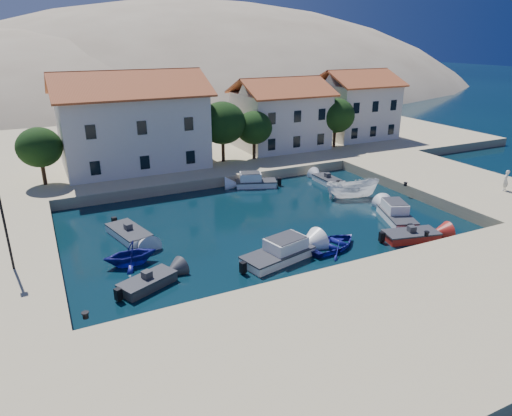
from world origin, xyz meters
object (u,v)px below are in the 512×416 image
(building_mid, at_px, (280,112))
(cabin_cruiser_east, at_px, (397,215))
(rowboat_south, at_px, (332,248))
(boat_east, at_px, (352,198))
(building_right, at_px, (356,103))
(cabin_cruiser_south, at_px, (278,254))
(lamppost, at_px, (1,209))
(pedestrian, at_px, (506,180))
(building_left, at_px, (132,119))

(building_mid, height_order, cabin_cruiser_east, building_mid)
(rowboat_south, xyz_separation_m, boat_east, (7.71, 7.97, 0.00))
(rowboat_south, bearing_deg, building_right, -54.13)
(building_mid, xyz_separation_m, boat_east, (-1.95, -17.27, -5.22))
(building_mid, relative_size, cabin_cruiser_south, 1.96)
(building_right, relative_size, boat_east, 1.93)
(building_right, bearing_deg, rowboat_south, -129.53)
(building_right, relative_size, cabin_cruiser_south, 1.77)
(building_mid, height_order, lamppost, building_mid)
(lamppost, bearing_deg, boat_east, 7.72)
(cabin_cruiser_east, xyz_separation_m, boat_east, (0.18, 6.06, -0.48))
(pedestrian, bearing_deg, boat_east, -50.72)
(lamppost, bearing_deg, rowboat_south, -12.06)
(building_left, relative_size, building_mid, 1.40)
(lamppost, xyz_separation_m, cabin_cruiser_south, (15.52, -4.20, -4.28))
(boat_east, bearing_deg, lamppost, 116.76)
(building_right, height_order, pedestrian, building_right)
(lamppost, bearing_deg, building_left, 60.10)
(cabin_cruiser_south, bearing_deg, cabin_cruiser_east, -4.56)
(building_mid, xyz_separation_m, pedestrian, (9.63, -23.87, -3.28))
(lamppost, height_order, cabin_cruiser_south, lamppost)
(lamppost, relative_size, cabin_cruiser_east, 1.26)
(lamppost, distance_m, pedestrian, 39.33)
(rowboat_south, bearing_deg, pedestrian, -100.52)
(lamppost, relative_size, cabin_cruiser_south, 1.16)
(pedestrian, bearing_deg, lamppost, -25.22)
(pedestrian, bearing_deg, cabin_cruiser_south, -17.80)
(cabin_cruiser_south, relative_size, pedestrian, 2.85)
(building_left, distance_m, cabin_cruiser_east, 27.93)
(lamppost, relative_size, boat_east, 1.27)
(building_mid, bearing_deg, cabin_cruiser_east, -95.21)
(building_left, bearing_deg, cabin_cruiser_south, -80.58)
(building_mid, bearing_deg, pedestrian, -68.03)
(building_left, xyz_separation_m, cabin_cruiser_south, (4.02, -24.20, -5.46))
(building_left, xyz_separation_m, building_mid, (18.00, 1.00, -0.71))
(building_mid, xyz_separation_m, cabin_cruiser_east, (-2.13, -23.32, -4.75))
(boat_east, xyz_separation_m, pedestrian, (11.57, -6.60, 1.94))
(building_mid, xyz_separation_m, rowboat_south, (-9.65, -25.24, -5.22))
(cabin_cruiser_south, xyz_separation_m, boat_east, (12.04, 7.93, -0.48))
(building_left, height_order, building_right, building_left)
(lamppost, distance_m, rowboat_south, 20.84)
(building_right, xyz_separation_m, rowboat_south, (-21.65, -26.24, -5.47))
(cabin_cruiser_south, bearing_deg, boat_east, 19.83)
(building_mid, bearing_deg, building_right, 4.76)
(rowboat_south, bearing_deg, cabin_cruiser_east, -90.31)
(cabin_cruiser_south, relative_size, rowboat_south, 1.24)
(building_left, relative_size, boat_east, 3.00)
(cabin_cruiser_south, distance_m, boat_east, 14.42)
(building_left, height_order, lamppost, building_left)
(rowboat_south, distance_m, boat_east, 11.09)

